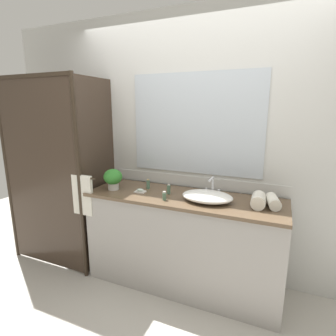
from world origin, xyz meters
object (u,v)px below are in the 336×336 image
Objects in this scene: potted_plant at (113,178)px; amenity_bottle_shampoo at (148,184)px; soap_dish at (140,191)px; amenity_bottle_conditioner at (164,196)px; rolled_towel_near_edge at (273,201)px; rolled_towel_middle at (258,200)px; sink_basin at (207,196)px; amenity_bottle_lotion at (169,189)px; faucet at (212,189)px.

potted_plant is 0.35m from amenity_bottle_shampoo.
amenity_bottle_conditioner reaches higher than soap_dish.
amenity_bottle_shampoo reaches higher than rolled_towel_near_edge.
rolled_towel_middle is at bearing 2.21° from soap_dish.
amenity_bottle_shampoo is (-0.28, 0.24, 0.01)m from amenity_bottle_conditioner.
amenity_bottle_shampoo is (0.02, 0.13, 0.03)m from soap_dish.
rolled_towel_near_edge reaches higher than sink_basin.
rolled_towel_near_edge is at bearing 4.28° from soap_dish.
amenity_bottle_lotion is 0.44× the size of rolled_towel_near_edge.
amenity_bottle_lotion is (-0.38, -0.12, -0.02)m from faucet.
amenity_bottle_conditioner is 0.42× the size of rolled_towel_middle.
amenity_bottle_shampoo reaches higher than amenity_bottle_lotion.
potted_plant reaches higher than amenity_bottle_lotion.
faucet reaches higher than rolled_towel_near_edge.
potted_plant is 2.04× the size of soap_dish.
rolled_towel_middle is (1.07, 0.04, 0.04)m from soap_dish.
soap_dish is 1.18m from rolled_towel_near_edge.
faucet is 1.77× the size of soap_dish.
sink_basin is at bearing -90.00° from faucet.
potted_plant is 0.97× the size of rolled_towel_near_edge.
soap_dish is 1.07m from rolled_towel_middle.
rolled_towel_near_edge is at bearing 12.61° from amenity_bottle_conditioner.
amenity_bottle_shampoo is 0.52× the size of rolled_towel_middle.
amenity_bottle_conditioner is at bearing -140.06° from faucet.
potted_plant is 0.31m from soap_dish.
soap_dish is at bearing -178.93° from sink_basin.
potted_plant reaches higher than faucet.
rolled_towel_near_edge is at bearing -2.22° from amenity_bottle_shampoo.
amenity_bottle_lotion is (0.27, 0.07, 0.03)m from soap_dish.
rolled_towel_near_edge is (1.18, 0.09, 0.03)m from soap_dish.
faucet is 0.68m from soap_dish.
faucet is 0.64m from amenity_bottle_shampoo.
rolled_towel_middle is at bearing 2.64° from potted_plant.
amenity_bottle_shampoo is at bearing -175.27° from faucet.
amenity_bottle_shampoo reaches higher than soap_dish.
rolled_towel_middle is at bearing -156.96° from rolled_towel_near_edge.
amenity_bottle_lotion is at bearing 178.01° from rolled_towel_middle.
amenity_bottle_shampoo is 0.46× the size of rolled_towel_near_edge.
rolled_towel_middle reaches higher than soap_dish.
amenity_bottle_conditioner is at bearing -167.39° from rolled_towel_near_edge.
rolled_towel_middle is (0.42, -0.14, -0.00)m from faucet.
sink_basin is 0.65m from soap_dish.
rolled_towel_middle is at bearing 4.00° from sink_basin.
rolled_towel_middle is (0.42, 0.03, 0.01)m from sink_basin.
amenity_bottle_shampoo is at bearing 26.75° from potted_plant.
amenity_bottle_lotion is at bearing 171.60° from sink_basin.
sink_basin is 4.40× the size of soap_dish.
faucet reaches higher than amenity_bottle_shampoo.
soap_dish is 0.32m from amenity_bottle_conditioner.
faucet is 1.81× the size of amenity_bottle_shampoo.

